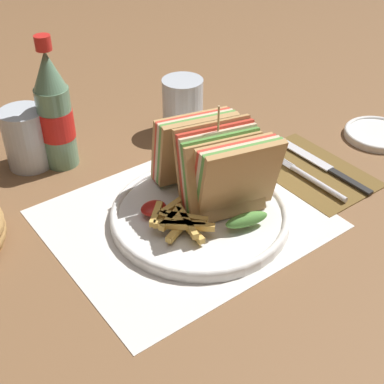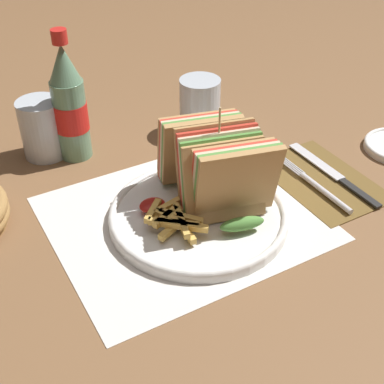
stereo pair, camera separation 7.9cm
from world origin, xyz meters
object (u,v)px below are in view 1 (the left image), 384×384
at_px(glass_far, 27,142).
at_px(side_saucer, 378,134).
at_px(glass_near, 183,106).
at_px(club_sandwich, 216,166).
at_px(fork, 309,177).
at_px(plate_main, 200,214).
at_px(coke_bottle_near, 55,113).
at_px(knife, 322,165).

xyz_separation_m(glass_far, side_saucer, (0.56, -0.30, -0.04)).
relative_size(glass_near, side_saucer, 0.84).
height_order(club_sandwich, fork, club_sandwich).
relative_size(plate_main, club_sandwich, 1.29).
xyz_separation_m(club_sandwich, coke_bottle_near, (-0.13, 0.26, 0.02)).
bearing_deg(fork, coke_bottle_near, 135.64).
xyz_separation_m(fork, coke_bottle_near, (-0.30, 0.30, 0.09)).
bearing_deg(coke_bottle_near, glass_far, 147.08).
bearing_deg(glass_far, fork, -43.26).
bearing_deg(knife, coke_bottle_near, 141.57).
bearing_deg(fork, side_saucer, 6.70).
distance_m(club_sandwich, coke_bottle_near, 0.29).
relative_size(fork, coke_bottle_near, 0.85).
bearing_deg(side_saucer, club_sandwich, 177.45).
xyz_separation_m(club_sandwich, glass_near, (0.10, 0.22, -0.02)).
bearing_deg(side_saucer, knife, -177.22).
bearing_deg(club_sandwich, knife, -6.50).
relative_size(glass_near, glass_far, 1.00).
bearing_deg(glass_near, glass_far, 167.81).
bearing_deg(glass_far, plate_main, -64.60).
relative_size(plate_main, fork, 1.39).
relative_size(plate_main, side_saucer, 2.18).
relative_size(club_sandwich, glass_near, 2.02).
bearing_deg(coke_bottle_near, plate_main, -70.32).
distance_m(club_sandwich, glass_near, 0.25).
height_order(glass_far, side_saucer, glass_far).
distance_m(club_sandwich, side_saucer, 0.38).
bearing_deg(side_saucer, fork, -173.52).
relative_size(plate_main, knife, 1.26).
bearing_deg(glass_near, club_sandwich, -114.43).
height_order(plate_main, coke_bottle_near, coke_bottle_near).
height_order(plate_main, knife, plate_main).
xyz_separation_m(club_sandwich, knife, (0.22, -0.02, -0.07)).
bearing_deg(knife, plate_main, 177.39).
bearing_deg(knife, fork, -161.78).
xyz_separation_m(fork, glass_near, (-0.06, 0.26, 0.04)).
relative_size(fork, glass_far, 1.88).
height_order(knife, side_saucer, side_saucer).
xyz_separation_m(plate_main, side_saucer, (0.41, -0.00, -0.00)).
xyz_separation_m(coke_bottle_near, glass_far, (-0.05, 0.03, -0.05)).
bearing_deg(glass_far, glass_near, -12.19).
bearing_deg(glass_near, side_saucer, -41.15).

